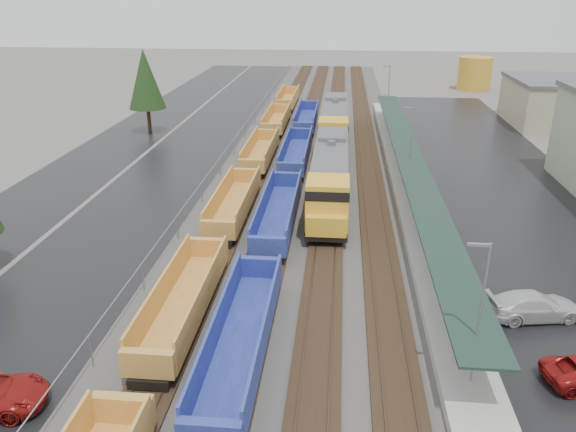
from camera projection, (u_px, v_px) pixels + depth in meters
name	position (u px, v px, depth m)	size (l,w,h in m)	color
ballast_strip	(315.00, 157.00, 65.07)	(20.00, 160.00, 0.08)	#302D2B
trackbed	(315.00, 156.00, 65.02)	(14.60, 160.00, 0.22)	black
west_parking_lot	(189.00, 154.00, 66.40)	(10.00, 160.00, 0.02)	black
west_road	(107.00, 152.00, 67.28)	(9.00, 160.00, 0.02)	black
east_commuter_lot	(506.00, 191.00, 54.19)	(16.00, 100.00, 0.02)	black
station_platform	(407.00, 181.00, 54.76)	(3.00, 80.00, 8.00)	#9E9B93
chainlink_fence	(232.00, 145.00, 63.87)	(0.08, 160.04, 2.02)	gray
distant_hills	(462.00, 43.00, 199.99)	(301.00, 140.00, 25.20)	#4D5844
tree_west_far	(145.00, 79.00, 73.63)	(4.84, 4.84, 11.00)	#332316
locomotive_lead	(330.00, 176.00, 50.36)	(3.31, 21.79, 4.93)	black
locomotive_trail	(334.00, 123.00, 69.71)	(3.31, 21.79, 4.93)	black
well_string_yellow	(234.00, 204.00, 47.80)	(2.71, 110.23, 2.41)	#B78532
well_string_blue	(264.00, 262.00, 37.66)	(2.74, 104.72, 2.43)	navy
storage_tank	(474.00, 74.00, 106.60)	(6.16, 6.16, 6.16)	gold
parked_car_east_c	(534.00, 306.00, 33.22)	(5.55, 2.26, 1.61)	silver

